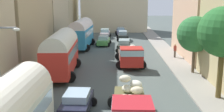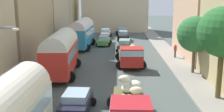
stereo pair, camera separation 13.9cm
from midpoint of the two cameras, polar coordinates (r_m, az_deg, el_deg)
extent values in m
plane|color=#48514E|center=(33.54, 0.30, -0.39)|extent=(154.00, 154.00, 0.00)
cube|color=gray|center=(34.40, -11.87, -0.22)|extent=(2.50, 70.00, 0.14)
cube|color=gray|center=(34.20, 12.53, -0.32)|extent=(2.50, 70.00, 0.14)
cube|color=tan|center=(33.77, -19.16, 10.81)|extent=(5.09, 13.58, 13.76)
cube|color=#CAB790|center=(46.82, -13.17, 10.61)|extent=(4.81, 12.73, 12.50)
cube|color=#C9B990|center=(59.89, -10.39, 9.65)|extent=(5.65, 13.35, 9.63)
cube|color=tan|center=(35.10, 18.79, 8.81)|extent=(4.98, 11.85, 11.25)
cube|color=beige|center=(60.17, 0.68, 11.23)|extent=(13.85, 6.71, 12.52)
cube|color=red|center=(26.46, -10.46, -0.23)|extent=(2.74, 8.28, 2.44)
cylinder|color=silver|center=(26.23, -10.56, 2.38)|extent=(2.68, 8.11, 2.38)
cube|color=#99B7C6|center=(26.35, -10.51, 0.92)|extent=(2.76, 7.62, 0.78)
cylinder|color=black|center=(29.37, -11.80, -1.49)|extent=(1.00, 0.35, 1.00)
cylinder|color=black|center=(29.03, -7.32, -1.49)|extent=(1.00, 0.35, 1.00)
cylinder|color=black|center=(24.57, -13.96, -4.30)|extent=(1.00, 0.35, 1.00)
cylinder|color=black|center=(24.16, -8.60, -4.35)|extent=(1.00, 0.35, 1.00)
cube|color=teal|center=(40.02, -6.20, 4.17)|extent=(2.77, 8.81, 2.53)
cylinder|color=silver|center=(39.86, -6.24, 5.97)|extent=(2.71, 8.63, 2.32)
cube|color=#99B7C6|center=(39.95, -6.22, 4.96)|extent=(2.79, 8.12, 0.81)
cylinder|color=black|center=(43.04, -7.02, 3.02)|extent=(1.00, 0.35, 1.00)
cylinder|color=black|center=(42.68, -4.05, 3.00)|extent=(1.00, 0.35, 1.00)
cylinder|color=black|center=(37.83, -8.53, 1.70)|extent=(1.00, 0.35, 1.00)
cylinder|color=black|center=(37.41, -5.16, 1.67)|extent=(1.00, 0.35, 1.00)
cube|color=#99B7C6|center=(13.82, 4.25, -11.07)|extent=(2.09, 2.11, 0.59)
cube|color=brown|center=(17.57, 3.77, -9.93)|extent=(2.11, 5.20, 0.55)
ellipsoid|color=beige|center=(18.65, 3.27, -6.86)|extent=(1.04, 1.10, 0.50)
ellipsoid|color=beige|center=(16.25, 2.47, -9.67)|extent=(0.79, 0.98, 0.57)
ellipsoid|color=beige|center=(16.94, 3.74, -8.90)|extent=(1.04, 0.85, 0.49)
ellipsoid|color=beige|center=(15.88, 2.42, -8.96)|extent=(1.12, 1.09, 0.50)
ellipsoid|color=silver|center=(18.52, 5.14, -5.86)|extent=(1.11, 1.12, 0.51)
ellipsoid|color=beige|center=(17.49, 5.29, -7.14)|extent=(0.84, 0.66, 0.47)
ellipsoid|color=beige|center=(18.56, 2.81, -4.76)|extent=(0.82, 0.63, 0.49)
cylinder|color=black|center=(18.63, 6.82, -9.57)|extent=(0.90, 0.32, 0.90)
cylinder|color=black|center=(18.57, 0.52, -9.55)|extent=(0.90, 0.32, 0.90)
cube|color=red|center=(27.88, 4.21, -0.14)|extent=(2.33, 2.13, 1.85)
cube|color=#99B7C6|center=(27.78, 4.23, 0.90)|extent=(2.38, 2.22, 0.59)
cube|color=brown|center=(31.45, 3.71, 0.08)|extent=(2.40, 5.00, 0.55)
ellipsoid|color=silver|center=(30.76, 3.25, 0.81)|extent=(0.92, 1.10, 0.50)
ellipsoid|color=beige|center=(31.09, 4.02, 0.98)|extent=(0.89, 1.06, 0.57)
ellipsoid|color=beige|center=(31.15, 4.11, 1.00)|extent=(0.97, 0.82, 0.56)
ellipsoid|color=silver|center=(32.34, 4.45, 1.95)|extent=(0.81, 0.66, 0.48)
ellipsoid|color=beige|center=(29.73, 3.75, 1.28)|extent=(0.90, 0.76, 0.58)
cylinder|color=black|center=(28.39, 6.45, -1.88)|extent=(0.90, 0.31, 0.90)
cylinder|color=black|center=(28.21, 1.84, -1.90)|extent=(0.90, 0.31, 0.90)
cylinder|color=black|center=(32.47, 5.61, -0.06)|extent=(0.90, 0.31, 0.90)
cylinder|color=black|center=(32.32, 1.58, -0.07)|extent=(0.90, 0.31, 0.90)
cube|color=#272C23|center=(37.69, 2.73, 2.04)|extent=(1.89, 4.37, 0.80)
cube|color=#A2C2CA|center=(37.58, 2.74, 3.05)|extent=(1.58, 2.31, 0.54)
cylinder|color=black|center=(36.44, 3.95, 1.08)|extent=(0.60, 0.21, 0.60)
cylinder|color=black|center=(36.49, 1.37, 1.12)|extent=(0.60, 0.21, 0.60)
cylinder|color=black|center=(39.05, 3.99, 1.84)|extent=(0.60, 0.21, 0.60)
cylinder|color=black|center=(39.09, 1.58, 1.87)|extent=(0.60, 0.21, 0.60)
cube|color=black|center=(47.00, 2.46, 4.08)|extent=(1.52, 4.35, 0.79)
cube|color=#95B6CC|center=(46.91, 2.47, 4.91)|extent=(1.34, 2.26, 0.59)
cylinder|color=black|center=(45.75, 3.45, 3.38)|extent=(0.60, 0.21, 0.60)
cylinder|color=black|center=(45.71, 1.54, 3.39)|extent=(0.60, 0.21, 0.60)
cylinder|color=black|center=(48.41, 3.33, 3.88)|extent=(0.60, 0.21, 0.60)
cylinder|color=black|center=(48.38, 1.52, 3.89)|extent=(0.60, 0.21, 0.60)
cube|color=slate|center=(53.92, 2.04, 5.11)|extent=(1.73, 4.22, 0.74)
cube|color=#90B8CF|center=(53.85, 2.04, 5.75)|extent=(1.45, 2.22, 0.47)
cylinder|color=black|center=(52.74, 2.96, 4.57)|extent=(0.60, 0.21, 0.60)
cylinder|color=black|center=(52.64, 1.28, 4.57)|extent=(0.60, 0.21, 0.60)
cylinder|color=black|center=(55.29, 2.75, 4.93)|extent=(0.60, 0.21, 0.60)
cylinder|color=black|center=(55.20, 1.15, 4.93)|extent=(0.60, 0.21, 0.60)
cube|color=#1D1E2F|center=(17.99, -7.21, -9.85)|extent=(1.88, 3.85, 0.68)
cube|color=#92ADC1|center=(17.78, -7.26, -8.16)|extent=(1.59, 2.03, 0.46)
cylinder|color=black|center=(19.34, -9.03, -9.29)|extent=(0.60, 0.21, 0.60)
cylinder|color=black|center=(19.04, -3.95, -9.50)|extent=(0.60, 0.21, 0.60)
cube|color=#529D48|center=(42.31, -1.56, 3.10)|extent=(1.91, 4.46, 0.68)
cube|color=#A1BEC8|center=(42.22, -1.57, 3.91)|extent=(1.58, 2.36, 0.52)
cylinder|color=black|center=(43.78, -2.43, 2.99)|extent=(0.60, 0.21, 0.60)
cylinder|color=black|center=(43.61, -0.29, 2.96)|extent=(0.60, 0.21, 0.60)
cylinder|color=black|center=(41.14, -2.90, 2.38)|extent=(0.60, 0.21, 0.60)
cylinder|color=black|center=(40.95, -0.63, 2.35)|extent=(0.60, 0.21, 0.60)
cube|color=silver|center=(50.03, -1.27, 4.59)|extent=(1.71, 4.18, 0.80)
cube|color=#91BBC0|center=(49.95, -1.27, 5.37)|extent=(1.46, 2.19, 0.57)
cylinder|color=black|center=(51.41, -2.05, 4.38)|extent=(0.60, 0.21, 0.60)
cylinder|color=black|center=(51.30, -0.28, 4.37)|extent=(0.60, 0.21, 0.60)
cylinder|color=black|center=(48.88, -2.30, 3.97)|extent=(0.60, 0.21, 0.60)
cylinder|color=black|center=(48.77, -0.45, 3.96)|extent=(0.60, 0.21, 0.60)
cylinder|color=#4D4439|center=(34.09, 13.12, -0.39)|extent=(0.20, 0.20, 0.14)
cylinder|color=#4D4439|center=(33.99, 13.16, 0.41)|extent=(0.32, 0.32, 0.83)
cylinder|color=#9A3A2D|center=(33.86, 13.22, 1.58)|extent=(0.49, 0.49, 0.58)
sphere|color=tan|center=(33.79, 13.25, 2.26)|extent=(0.24, 0.24, 0.24)
cylinder|color=gray|center=(16.74, -21.31, 5.54)|extent=(1.21, 0.11, 0.11)
ellipsoid|color=silver|center=(16.53, -19.33, 5.26)|extent=(0.44, 0.28, 0.20)
cylinder|color=brown|center=(21.15, 21.71, -3.81)|extent=(0.39, 0.39, 3.63)
sphere|color=#26632C|center=(20.55, 22.40, 4.68)|extent=(3.58, 3.58, 3.58)
cylinder|color=brown|center=(27.51, 16.77, -0.96)|extent=(0.28, 0.28, 2.61)
sphere|color=#296834|center=(27.06, 17.11, 4.38)|extent=(3.41, 3.41, 3.41)
camera|label=1|loc=(0.07, -89.86, 0.03)|focal=43.74mm
camera|label=2|loc=(0.07, 90.14, -0.03)|focal=43.74mm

